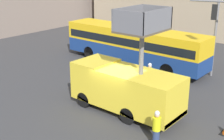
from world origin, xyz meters
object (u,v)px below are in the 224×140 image
at_px(city_bus, 133,43).
at_px(road_worker_near_truck, 156,129).
at_px(road_worker_directing, 149,77).
at_px(traffic_light_pole, 215,25).
at_px(utility_truck, 126,86).

bearing_deg(city_bus, road_worker_near_truck, 133.57).
distance_m(road_worker_near_truck, road_worker_directing, 6.61).
relative_size(traffic_light_pole, road_worker_directing, 3.14).
distance_m(utility_truck, traffic_light_pole, 8.19).
xyz_separation_m(city_bus, road_worker_near_truck, (-9.28, -8.01, -0.93)).
height_order(road_worker_near_truck, road_worker_directing, road_worker_directing).
bearing_deg(road_worker_directing, road_worker_near_truck, -67.94).
bearing_deg(road_worker_directing, city_bus, 122.68).
xyz_separation_m(city_bus, traffic_light_pole, (0.28, -6.47, 2.21)).
distance_m(city_bus, road_worker_near_truck, 12.29).
relative_size(utility_truck, road_worker_directing, 3.36).
relative_size(city_bus, traffic_light_pole, 2.11).
height_order(city_bus, road_worker_near_truck, city_bus).
bearing_deg(utility_truck, road_worker_directing, 11.33).
bearing_deg(traffic_light_pole, utility_truck, 167.81).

